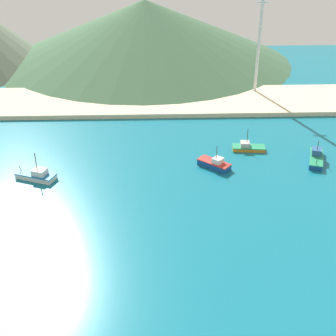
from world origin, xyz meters
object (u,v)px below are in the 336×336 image
fishing_boat_5 (37,175)px  radio_tower (259,39)px  fishing_boat_6 (215,164)px  fishing_boat_3 (316,157)px  fishing_boat_4 (248,147)px

fishing_boat_5 → radio_tower: bearing=41.9°
fishing_boat_5 → radio_tower: (54.81, 49.24, 15.74)m
fishing_boat_5 → fishing_boat_6: 37.32m
fishing_boat_5 → radio_tower: size_ratio=0.27×
fishing_boat_3 → fishing_boat_6: 22.84m
fishing_boat_6 → fishing_boat_3: bearing=5.5°
fishing_boat_4 → radio_tower: bearing=76.6°
fishing_boat_3 → fishing_boat_6: fishing_boat_6 is taller
radio_tower → fishing_boat_6: bearing=-111.1°
fishing_boat_6 → fishing_boat_4: bearing=43.3°
fishing_boat_3 → fishing_boat_4: fishing_boat_4 is taller
fishing_boat_4 → fishing_boat_3: bearing=-23.3°
fishing_boat_3 → radio_tower: 46.49m
fishing_boat_4 → radio_tower: size_ratio=0.24×
fishing_boat_5 → fishing_boat_6: size_ratio=1.22×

